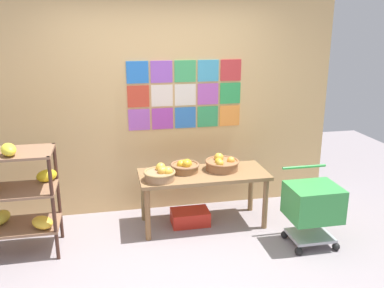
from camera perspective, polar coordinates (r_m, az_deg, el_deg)
name	(u,v)px	position (r m, az deg, el deg)	size (l,w,h in m)	color
ground	(187,279)	(3.97, -0.75, -18.04)	(9.12, 9.12, 0.00)	gray
back_wall_with_art	(161,93)	(4.91, -4.32, 6.99)	(4.23, 0.07, 2.89)	tan
banana_shelf_unit	(5,193)	(4.43, -24.28, -6.18)	(0.89, 0.51, 1.18)	#3F241A
display_table	(203,180)	(4.67, 1.56, -4.92)	(1.43, 0.60, 0.63)	olive
fruit_basket_back_left	(222,164)	(4.72, 4.14, -2.74)	(0.39, 0.39, 0.18)	#93613D
fruit_basket_centre	(185,166)	(4.65, -0.95, -3.06)	(0.33, 0.33, 0.16)	#8D613B
fruit_basket_back_right	(161,174)	(4.42, -4.34, -4.09)	(0.34, 0.34, 0.17)	#A07651
produce_crate_under_table	(190,217)	(4.85, -0.26, -10.03)	(0.43, 0.28, 0.17)	red
shopping_cart	(313,205)	(4.46, 16.27, -8.01)	(0.51, 0.48, 0.79)	black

